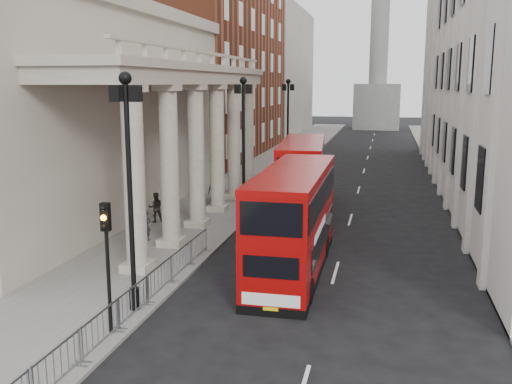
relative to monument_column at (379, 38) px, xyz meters
name	(u,v)px	position (x,y,z in m)	size (l,w,h in m)	color
ground	(95,367)	(-6.00, -92.00, -15.98)	(260.00, 260.00, 0.00)	black
sidewalk_west	(245,185)	(-9.00, -62.00, -15.92)	(6.00, 140.00, 0.12)	slate
sidewalk_east	(461,193)	(7.50, -62.00, -15.92)	(3.00, 140.00, 0.12)	slate
kerb	(281,186)	(-6.05, -62.00, -15.91)	(0.20, 140.00, 0.14)	slate
portico_building	(79,118)	(-16.50, -74.00, -9.98)	(9.00, 28.00, 12.00)	gray
brick_building	(218,56)	(-16.50, -44.00, -4.98)	(9.00, 32.00, 22.00)	maroon
west_building_far	(274,71)	(-16.50, -12.00, -5.98)	(9.00, 30.00, 20.00)	gray
east_building	(506,21)	(10.00, -60.00, -3.48)	(8.00, 55.00, 25.00)	beige
monument_column	(379,38)	(0.00, 0.00, 0.00)	(8.00, 8.00, 54.20)	#60605E
lamp_post_south	(129,177)	(-6.60, -88.00, -11.07)	(1.05, 0.44, 8.32)	black
lamp_post_mid	(244,136)	(-6.60, -72.00, -11.07)	(1.05, 0.44, 8.32)	black
lamp_post_north	(288,120)	(-6.60, -56.00, -11.07)	(1.05, 0.44, 8.32)	black
traffic_light	(107,244)	(-6.50, -90.02, -12.88)	(0.28, 0.33, 4.30)	black
crowd_barriers	(118,314)	(-6.35, -89.78, -15.31)	(0.50, 18.75, 1.10)	gray
bus_near	(294,219)	(-1.81, -82.19, -13.64)	(2.60, 10.42, 4.49)	#8D0606
bus_far	(302,176)	(-3.12, -70.78, -13.60)	(3.48, 10.73, 4.55)	#970707
pedestrian_a	(146,226)	(-9.91, -79.43, -15.08)	(0.57, 0.37, 1.56)	black
pedestrian_b	(156,207)	(-10.95, -75.64, -14.99)	(0.85, 0.66, 1.75)	#2A2422
pedestrian_c	(214,190)	(-9.26, -69.62, -15.02)	(0.83, 0.54, 1.69)	black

